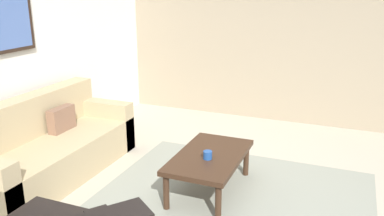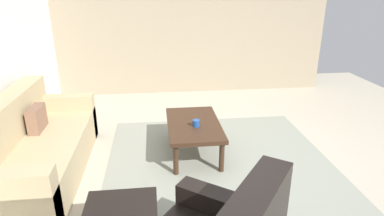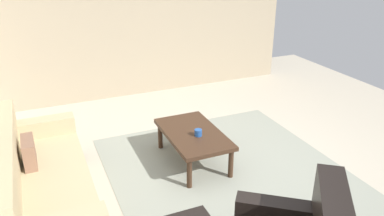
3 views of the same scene
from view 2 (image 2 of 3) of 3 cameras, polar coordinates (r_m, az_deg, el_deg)
ground_plane at (r=3.92m, az=5.11°, el=-10.18°), size 8.00×8.00×0.00m
stone_feature_panel at (r=6.36m, az=-0.04°, el=15.18°), size 0.12×5.20×2.80m
area_rug at (r=3.92m, az=5.11°, el=-10.13°), size 2.89×2.67×0.01m
couch_main at (r=4.01m, az=-26.26°, el=-6.83°), size 2.12×0.87×0.88m
coffee_table at (r=4.07m, az=0.29°, el=-3.25°), size 1.10×0.64×0.41m
cup at (r=3.93m, az=0.73°, el=-2.66°), size 0.09×0.09×0.08m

